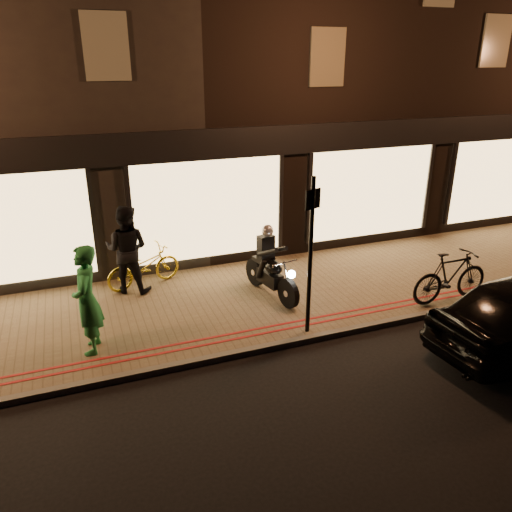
{
  "coord_description": "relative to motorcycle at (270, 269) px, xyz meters",
  "views": [
    {
      "loc": [
        -3.01,
        -7.21,
        4.99
      ],
      "look_at": [
        0.44,
        1.92,
        1.1
      ],
      "focal_mm": 35.0,
      "sensor_mm": 36.0,
      "label": 1
    }
  ],
  "objects": [
    {
      "name": "building_row",
      "position": [
        -0.79,
        7.03,
        3.51
      ],
      "size": [
        48.0,
        10.11,
        8.5
      ],
      "color": "black",
      "rests_on": "ground"
    },
    {
      "name": "person_dark",
      "position": [
        -2.85,
        1.31,
        0.37
      ],
      "size": [
        1.19,
        1.1,
        1.97
      ],
      "primitive_type": "imported",
      "rotation": [
        0.0,
        0.0,
        2.68
      ],
      "color": "black",
      "rests_on": "sidewalk"
    },
    {
      "name": "person_green",
      "position": [
        -3.8,
        -0.95,
        0.38
      ],
      "size": [
        0.59,
        0.79,
        1.98
      ],
      "primitive_type": "imported",
      "rotation": [
        0.0,
        0.0,
        -1.74
      ],
      "color": "#217C3C",
      "rests_on": "sidewalk"
    },
    {
      "name": "red_kerb_lines",
      "position": [
        -0.79,
        -1.41,
        -0.61
      ],
      "size": [
        50.0,
        0.26,
        0.01
      ],
      "color": "maroon",
      "rests_on": "sidewalk"
    },
    {
      "name": "motorcycle",
      "position": [
        0.0,
        0.0,
        0.0
      ],
      "size": [
        0.68,
        1.93,
        1.59
      ],
      "rotation": [
        0.0,
        0.0,
        0.2
      ],
      "color": "black",
      "rests_on": "sidewalk"
    },
    {
      "name": "ground",
      "position": [
        -0.79,
        -1.96,
        -0.73
      ],
      "size": [
        90.0,
        90.0,
        0.0
      ],
      "primitive_type": "plane",
      "color": "black",
      "rests_on": "ground"
    },
    {
      "name": "bicycle_dark",
      "position": [
        3.47,
        -1.62,
        -0.05
      ],
      "size": [
        1.9,
        0.56,
        1.14
      ],
      "primitive_type": "imported",
      "rotation": [
        0.0,
        0.0,
        1.58
      ],
      "color": "black",
      "rests_on": "sidewalk"
    },
    {
      "name": "kerb_stone",
      "position": [
        -0.79,
        -1.91,
        -0.67
      ],
      "size": [
        50.0,
        0.14,
        0.12
      ],
      "primitive_type": "cube",
      "color": "#59544C",
      "rests_on": "ground"
    },
    {
      "name": "bicycle_gold",
      "position": [
        -2.5,
        1.48,
        -0.15
      ],
      "size": [
        1.85,
        1.08,
        0.92
      ],
      "primitive_type": "imported",
      "rotation": [
        0.0,
        0.0,
        1.86
      ],
      "color": "gold",
      "rests_on": "sidewalk"
    },
    {
      "name": "sidewalk",
      "position": [
        -0.79,
        0.04,
        -0.67
      ],
      "size": [
        50.0,
        4.0,
        0.12
      ],
      "primitive_type": "cube",
      "color": "brown",
      "rests_on": "ground"
    },
    {
      "name": "sign_post",
      "position": [
        0.07,
        -1.71,
        1.06
      ],
      "size": [
        0.34,
        0.14,
        3.0
      ],
      "rotation": [
        0.0,
        0.0,
        0.33
      ],
      "color": "black",
      "rests_on": "sidewalk"
    }
  ]
}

